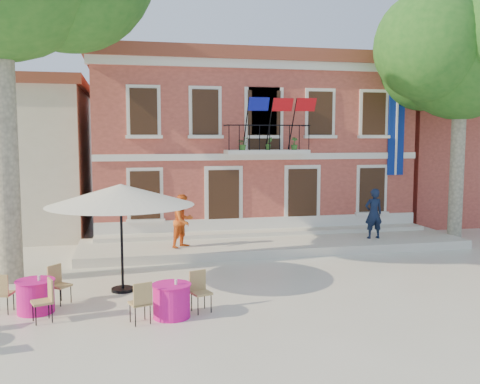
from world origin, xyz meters
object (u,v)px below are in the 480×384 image
(cafe_table_1, at_px, (172,299))
(cafe_table_2, at_px, (35,294))
(plane_tree_east, at_px, (462,56))
(pedestrian_navy, at_px, (374,214))
(pedestrian_orange, at_px, (183,221))
(patio_umbrella, at_px, (121,195))

(cafe_table_1, bearing_deg, cafe_table_2, 161.75)
(plane_tree_east, xyz_separation_m, pedestrian_navy, (-3.51, -0.16, -5.86))
(plane_tree_east, relative_size, pedestrian_navy, 5.14)
(pedestrian_navy, distance_m, cafe_table_1, 10.25)
(pedestrian_navy, bearing_deg, plane_tree_east, -176.81)
(pedestrian_navy, relative_size, pedestrian_orange, 1.02)
(pedestrian_navy, bearing_deg, patio_umbrella, 23.86)
(pedestrian_navy, xyz_separation_m, cafe_table_2, (-11.11, -5.29, -0.80))
(cafe_table_1, height_order, cafe_table_2, same)
(plane_tree_east, bearing_deg, cafe_table_2, -159.54)
(pedestrian_navy, relative_size, cafe_table_2, 1.02)
(cafe_table_1, bearing_deg, pedestrian_orange, 81.24)
(patio_umbrella, bearing_deg, pedestrian_orange, 61.98)
(plane_tree_east, height_order, cafe_table_1, plane_tree_east)
(pedestrian_orange, bearing_deg, patio_umbrella, -160.47)
(patio_umbrella, relative_size, pedestrian_orange, 2.10)
(pedestrian_orange, height_order, cafe_table_1, pedestrian_orange)
(plane_tree_east, distance_m, cafe_table_2, 16.97)
(plane_tree_east, relative_size, pedestrian_orange, 5.26)
(patio_umbrella, distance_m, pedestrian_navy, 10.03)
(pedestrian_navy, bearing_deg, cafe_table_2, 26.01)
(plane_tree_east, bearing_deg, cafe_table_1, -150.77)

